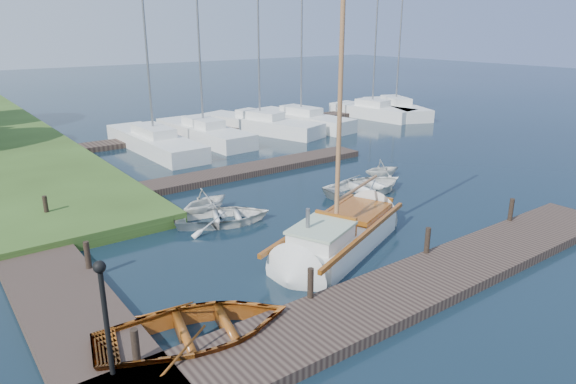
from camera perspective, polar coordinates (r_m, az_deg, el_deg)
ground at (r=18.58m, az=0.00°, el=-3.52°), size 160.00×160.00×0.00m
near_dock at (r=14.57m, az=14.39°, el=-9.85°), size 18.00×2.20×0.30m
left_dock at (r=17.38m, az=-26.18°, el=-6.53°), size 2.20×18.00×0.30m
far_dock at (r=24.72m, az=-5.25°, el=2.30°), size 14.00×1.60×0.30m
pontoon at (r=36.73m, az=-2.33°, el=7.57°), size 30.00×1.60×0.30m
mooring_post_0 at (r=11.15m, az=-16.58°, el=-16.18°), size 0.16×0.16×0.80m
mooring_post_1 at (r=13.02m, az=2.52°, el=-10.07°), size 0.16×0.16×0.80m
mooring_post_2 at (r=15.98m, az=15.23°, el=-5.19°), size 0.16×0.16×0.80m
mooring_post_3 at (r=19.53m, az=23.54°, el=-1.80°), size 0.16×0.16×0.80m
mooring_post_4 at (r=15.53m, az=-21.39°, el=-6.53°), size 0.16×0.16×0.80m
mooring_post_5 at (r=20.12m, az=-25.31°, el=-1.48°), size 0.16×0.16×0.80m
lamp_post at (r=10.43m, az=-19.77°, el=-11.53°), size 0.24×0.24×2.44m
sailboat at (r=16.63m, az=5.87°, el=-5.01°), size 7.36×4.53×9.83m
dinghy at (r=11.96m, az=-10.17°, el=-14.48°), size 4.99×4.06×0.91m
tender_a at (r=18.62m, az=-7.30°, el=-2.44°), size 4.12×3.58×0.71m
tender_b at (r=19.59m, az=-9.19°, el=-0.82°), size 2.61×2.41×1.14m
tender_c at (r=22.06m, az=8.68°, el=0.89°), size 4.01×2.98×0.80m
tender_d at (r=24.53m, az=10.44°, el=2.73°), size 2.09×1.90×0.94m
marina_boat_1 at (r=30.31m, az=-14.66°, el=5.53°), size 2.36×9.28×10.19m
marina_boat_2 at (r=32.34m, az=-9.36°, el=6.65°), size 2.61×8.64×10.98m
marina_boat_3 at (r=34.72m, az=-3.13°, el=7.65°), size 4.82×9.34×11.80m
marina_boat_4 at (r=36.42m, az=1.45°, el=8.16°), size 3.41×8.56×11.58m
marina_boat_6 at (r=40.56m, az=9.33°, el=8.96°), size 3.18×7.08×11.06m
marina_boat_7 at (r=42.37m, az=11.87°, el=9.20°), size 5.15×8.50×12.38m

